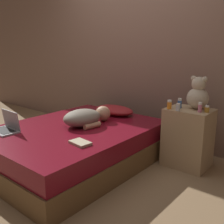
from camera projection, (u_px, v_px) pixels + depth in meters
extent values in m
plane|color=#937551|center=(75.00, 162.00, 3.01)|extent=(12.00, 12.00, 0.00)
cube|color=#846656|center=(138.00, 45.00, 3.59)|extent=(8.00, 0.06, 2.60)
cube|color=brown|center=(75.00, 152.00, 2.98)|extent=(1.43, 1.86, 0.23)
cube|color=maroon|center=(74.00, 135.00, 2.93)|extent=(1.41, 1.82, 0.19)
cube|color=tan|center=(188.00, 138.00, 2.85)|extent=(0.47, 0.38, 0.64)
ellipsoid|color=maroon|center=(114.00, 110.00, 3.43)|extent=(0.56, 0.34, 0.11)
ellipsoid|color=gray|center=(82.00, 118.00, 2.92)|extent=(0.40, 0.49, 0.19)
sphere|color=tan|center=(103.00, 114.00, 3.12)|extent=(0.18, 0.18, 0.18)
cylinder|color=tan|center=(92.00, 126.00, 2.84)|extent=(0.09, 0.21, 0.06)
cube|color=#9E9EA3|center=(4.00, 131.00, 2.73)|extent=(0.33, 0.21, 0.02)
cube|color=black|center=(4.00, 130.00, 2.73)|extent=(0.27, 0.15, 0.00)
cube|color=#9E9EA3|center=(11.00, 119.00, 2.77)|extent=(0.32, 0.04, 0.20)
cube|color=black|center=(11.00, 119.00, 2.77)|extent=(0.29, 0.03, 0.17)
sphere|color=beige|center=(198.00, 98.00, 2.76)|extent=(0.23, 0.23, 0.23)
sphere|color=beige|center=(199.00, 84.00, 2.73)|extent=(0.15, 0.15, 0.15)
sphere|color=beige|center=(194.00, 78.00, 2.75)|extent=(0.06, 0.06, 0.06)
sphere|color=beige|center=(205.00, 79.00, 2.68)|extent=(0.06, 0.06, 0.06)
cylinder|color=pink|center=(200.00, 108.00, 2.63)|extent=(0.04, 0.04, 0.08)
cylinder|color=white|center=(200.00, 103.00, 2.62)|extent=(0.04, 0.04, 0.02)
cylinder|color=orange|center=(169.00, 105.00, 2.78)|extent=(0.05, 0.05, 0.07)
cylinder|color=white|center=(170.00, 101.00, 2.76)|extent=(0.04, 0.04, 0.02)
cylinder|color=#3866B2|center=(180.00, 104.00, 2.81)|extent=(0.04, 0.04, 0.08)
cylinder|color=white|center=(180.00, 99.00, 2.80)|extent=(0.04, 0.04, 0.02)
cylinder|color=silver|center=(178.00, 108.00, 2.69)|extent=(0.04, 0.04, 0.06)
cylinder|color=white|center=(178.00, 104.00, 2.68)|extent=(0.04, 0.04, 0.02)
cylinder|color=gold|center=(207.00, 110.00, 2.63)|extent=(0.05, 0.05, 0.05)
cylinder|color=white|center=(207.00, 106.00, 2.63)|extent=(0.04, 0.04, 0.01)
cube|color=#C6B793|center=(80.00, 143.00, 2.39)|extent=(0.21, 0.15, 0.02)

